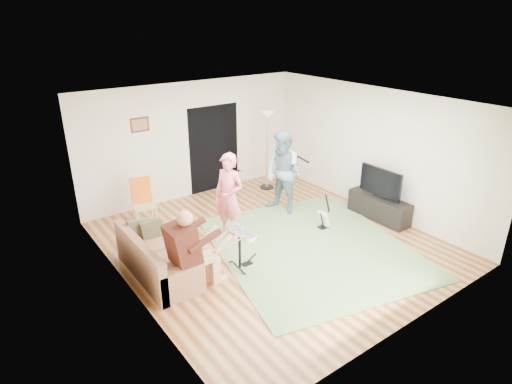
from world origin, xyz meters
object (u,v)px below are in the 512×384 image
torchiere_lamp (267,137)px  dining_chair (144,210)px  sofa (154,263)px  guitarist (283,173)px  singer (229,197)px  television (380,182)px  guitar_spare (324,219)px  drum_kit (240,251)px  tv_cabinet (379,208)px

torchiere_lamp → dining_chair: bearing=-177.0°
sofa → guitarist: size_ratio=1.02×
singer → guitarist: guitarist is taller
television → singer: bearing=158.1°
guitarist → dining_chair: bearing=-125.9°
guitar_spare → torchiere_lamp: bearing=80.4°
drum_kit → guitar_spare: (2.22, 0.23, -0.12)m
sofa → tv_cabinet: sofa is taller
guitar_spare → singer: bearing=154.4°
torchiere_lamp → sofa: bearing=-152.7°
sofa → guitar_spare: 3.53m
singer → guitar_spare: 2.04m
singer → torchiere_lamp: 2.73m
sofa → guitar_spare: bearing=-6.9°
guitar_spare → tv_cabinet: guitar_spare is taller
drum_kit → television: 3.49m
torchiere_lamp → dining_chair: (-3.32, -0.18, -0.97)m
sofa → guitarist: 3.48m
guitarist → dining_chair: 3.03m
drum_kit → guitarist: size_ratio=0.41×
sofa → dining_chair: bearing=72.1°
sofa → torchiere_lamp: (3.92, 2.03, 1.08)m
guitarist → torchiere_lamp: (0.58, 1.33, 0.41)m
dining_chair → sofa: bearing=-97.0°
guitarist → guitar_spare: bearing=-4.8°
guitarist → torchiere_lamp: bearing=143.3°
drum_kit → dining_chair: size_ratio=0.75×
singer → television: bearing=46.6°
drum_kit → television: bearing=-2.2°
drum_kit → guitarist: 2.53m
sofa → television: 4.83m
torchiere_lamp → dining_chair: size_ratio=1.91×
singer → torchiere_lamp: (2.16, 1.61, 0.47)m
guitarist → tv_cabinet: guitarist is taller
dining_chair → tv_cabinet: bearing=-21.3°
drum_kit → tv_cabinet: drum_kit is taller
sofa → singer: size_ratio=1.08×
drum_kit → guitar_spare: drum_kit is taller
torchiere_lamp → television: size_ratio=1.93×
guitarist → guitar_spare: size_ratio=2.45×
torchiere_lamp → tv_cabinet: size_ratio=1.38×
tv_cabinet → television: bearing=-180.0°
guitarist → tv_cabinet: size_ratio=1.30×
guitar_spare → television: size_ratio=0.74×
guitarist → sofa: bearing=-91.3°
singer → guitar_spare: size_ratio=2.30×
singer → guitar_spare: bearing=43.0°
dining_chair → television: (4.14, -2.63, 0.49)m
dining_chair → singer: bearing=-40.1°
torchiere_lamp → tv_cabinet: 3.13m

